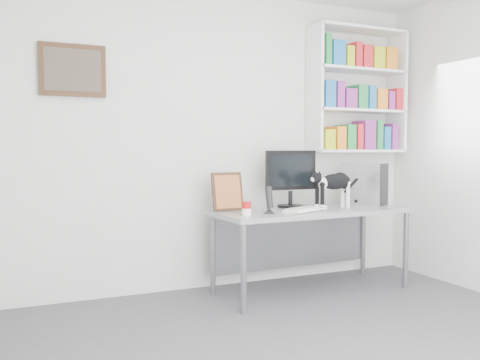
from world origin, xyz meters
The scene contains 11 objects.
room centered at (0.00, 0.00, 1.35)m, with size 4.01×4.01×2.70m.
bookshelf centered at (1.40, 1.85, 1.85)m, with size 1.03×0.28×1.24m, color white.
wall_art centered at (-1.30, 1.97, 1.90)m, with size 0.52×0.04×0.42m, color #442B15.
desk centered at (0.66, 1.49, 0.37)m, with size 1.76×0.69×0.73m, color gray.
monitor centered at (0.55, 1.69, 1.00)m, with size 0.50×0.24×0.53m, color black.
keyboard centered at (0.52, 1.38, 0.75)m, with size 0.44×0.17×0.03m, color white.
pc_tower centered at (1.31, 1.61, 0.94)m, with size 0.18×0.40×0.40m, color #BABBBF.
speaker centered at (0.17, 1.36, 0.85)m, with size 0.10×0.10×0.23m, color black.
leaning_print centered at (-0.07, 1.68, 0.91)m, with size 0.28×0.11×0.34m, color #442B15.
soup_can centered at (-0.06, 1.31, 0.79)m, with size 0.08×0.08×0.11m, color #B00F11.
cat centered at (0.83, 1.41, 0.90)m, with size 0.53×0.14×0.33m, color black, non-canonical shape.
Camera 1 is at (-1.72, -2.35, 1.26)m, focal length 38.00 mm.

